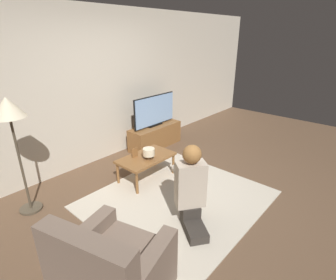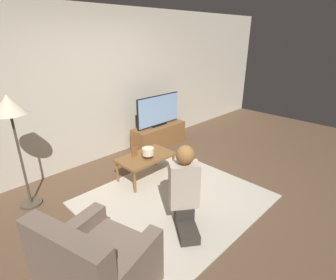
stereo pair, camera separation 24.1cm
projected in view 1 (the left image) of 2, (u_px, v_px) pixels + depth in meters
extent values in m
plane|color=brown|center=(178.00, 200.00, 3.67)|extent=(10.00, 10.00, 0.00)
cube|color=beige|center=(90.00, 89.00, 4.36)|extent=(10.00, 0.06, 2.60)
cube|color=beige|center=(178.00, 199.00, 3.66)|extent=(2.30, 2.04, 0.02)
cube|color=brown|center=(155.00, 136.00, 5.32)|extent=(1.15, 0.40, 0.45)
cube|color=black|center=(155.00, 125.00, 5.23)|extent=(0.36, 0.08, 0.04)
cube|color=black|center=(154.00, 110.00, 5.13)|extent=(1.05, 0.03, 0.58)
cube|color=#8CB2E0|center=(155.00, 110.00, 5.12)|extent=(1.02, 0.04, 0.55)
cube|color=brown|center=(146.00, 158.00, 4.06)|extent=(0.88, 0.51, 0.04)
cylinder|color=brown|center=(137.00, 184.00, 3.73)|extent=(0.04, 0.04, 0.35)
cylinder|color=brown|center=(173.00, 164.00, 4.28)|extent=(0.04, 0.04, 0.35)
cylinder|color=brown|center=(118.00, 174.00, 3.99)|extent=(0.04, 0.04, 0.35)
cylinder|color=brown|center=(154.00, 157.00, 4.54)|extent=(0.04, 0.04, 0.35)
cylinder|color=#4C4233|center=(31.00, 208.00, 3.46)|extent=(0.28, 0.28, 0.03)
cylinder|color=#4C4233|center=(19.00, 158.00, 3.18)|extent=(0.03, 0.03, 1.44)
cone|color=beige|center=(7.00, 107.00, 2.94)|extent=(0.38, 0.38, 0.24)
cube|color=#7A6656|center=(117.00, 276.00, 2.24)|extent=(0.94, 0.97, 0.45)
cube|color=#7A6656|center=(86.00, 263.00, 1.82)|extent=(0.37, 0.81, 0.45)
cube|color=#7A6656|center=(86.00, 257.00, 2.35)|extent=(0.77, 0.34, 0.59)
cube|color=#332D28|center=(194.00, 227.00, 3.04)|extent=(0.45, 0.50, 0.11)
cube|color=#332D28|center=(190.00, 209.00, 3.16)|extent=(0.32, 0.32, 0.14)
cube|color=#C1B29E|center=(190.00, 184.00, 3.03)|extent=(0.39, 0.36, 0.55)
sphere|color=tan|center=(192.00, 155.00, 2.89)|extent=(0.21, 0.21, 0.21)
sphere|color=#9E6B38|center=(192.00, 154.00, 2.86)|extent=(0.21, 0.21, 0.21)
cube|color=black|center=(182.00, 167.00, 3.35)|extent=(0.13, 0.11, 0.04)
cylinder|color=#C1B29E|center=(192.00, 171.00, 3.27)|extent=(0.23, 0.28, 0.07)
cylinder|color=#C1B29E|center=(177.00, 173.00, 3.22)|extent=(0.23, 0.28, 0.07)
cube|color=brown|center=(135.00, 153.00, 4.01)|extent=(0.11, 0.01, 0.15)
cylinder|color=#4C3823|center=(149.00, 157.00, 3.98)|extent=(0.10, 0.10, 0.06)
cylinder|color=beige|center=(149.00, 152.00, 3.95)|extent=(0.18, 0.18, 0.11)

